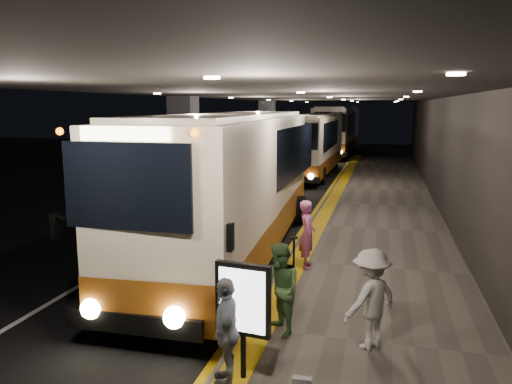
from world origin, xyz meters
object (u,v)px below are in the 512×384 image
at_px(coach_second, 313,147).
at_px(passenger_waiting_white, 371,299).
at_px(stanchion_post, 294,261).
at_px(coach_main, 236,190).
at_px(info_sign, 243,302).
at_px(coach_third, 338,132).
at_px(passenger_waiting_green, 280,289).
at_px(passenger_boarding, 307,234).
at_px(passenger_waiting_grey, 226,331).

height_order(coach_second, passenger_waiting_white, coach_second).
bearing_deg(stanchion_post, coach_second, 96.74).
xyz_separation_m(coach_main, info_sign, (2.02, -6.46, -0.49)).
bearing_deg(passenger_waiting_white, coach_third, -131.73).
bearing_deg(passenger_waiting_green, coach_main, 167.13).
distance_m(coach_second, stanchion_post, 19.34).
bearing_deg(passenger_boarding, coach_main, 50.20).
bearing_deg(coach_second, passenger_waiting_grey, -84.18).
bearing_deg(info_sign, passenger_waiting_green, 88.80).
bearing_deg(passenger_boarding, stanchion_post, 163.69).
bearing_deg(coach_third, coach_second, -89.54).
height_order(coach_second, coach_third, coach_third).
bearing_deg(passenger_boarding, coach_second, -4.02).
bearing_deg(stanchion_post, passenger_boarding, 85.25).
bearing_deg(passenger_waiting_white, coach_main, -100.87).
bearing_deg(coach_second, coach_main, -88.42).
bearing_deg(passenger_waiting_white, passenger_waiting_grey, -8.53).
distance_m(coach_third, stanchion_post, 32.72).
bearing_deg(stanchion_post, passenger_waiting_white, -56.39).
xyz_separation_m(coach_second, stanchion_post, (2.27, -19.18, -1.00)).
height_order(coach_main, passenger_waiting_green, coach_main).
bearing_deg(coach_main, passenger_waiting_white, -56.04).
bearing_deg(coach_second, stanchion_post, -82.43).
bearing_deg(passenger_waiting_white, passenger_waiting_green, -52.78).
distance_m(coach_second, info_sign, 23.33).
relative_size(coach_main, coach_second, 1.09).
height_order(passenger_waiting_grey, info_sign, info_sign).
bearing_deg(passenger_boarding, info_sign, 167.04).
bearing_deg(info_sign, passenger_waiting_grey, -134.76).
bearing_deg(passenger_waiting_green, stanchion_post, 147.05).
bearing_deg(passenger_boarding, passenger_waiting_white, -168.79).
height_order(passenger_waiting_grey, stanchion_post, passenger_waiting_grey).
relative_size(passenger_boarding, stanchion_post, 1.57).
distance_m(passenger_waiting_white, passenger_waiting_grey, 2.52).
height_order(coach_main, stanchion_post, coach_main).
xyz_separation_m(passenger_boarding, info_sign, (-0.13, -5.30, 0.34)).
bearing_deg(coach_second, passenger_waiting_green, -82.67).
bearing_deg(passenger_waiting_grey, coach_second, 169.60).
relative_size(passenger_waiting_grey, stanchion_post, 1.47).
relative_size(passenger_waiting_white, passenger_waiting_grey, 1.06).
relative_size(coach_main, passenger_waiting_green, 7.58).
distance_m(coach_main, coach_third, 30.22).
bearing_deg(stanchion_post, info_sign, -90.35).
xyz_separation_m(passenger_waiting_grey, stanchion_post, (0.22, 4.20, -0.25)).
bearing_deg(info_sign, coach_second, 102.37).
bearing_deg(passenger_waiting_grey, passenger_waiting_white, 113.88).
height_order(coach_third, passenger_waiting_grey, coach_third).
height_order(coach_second, stanchion_post, coach_second).
bearing_deg(coach_main, stanchion_post, -52.77).
distance_m(passenger_boarding, passenger_waiting_grey, 5.47).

